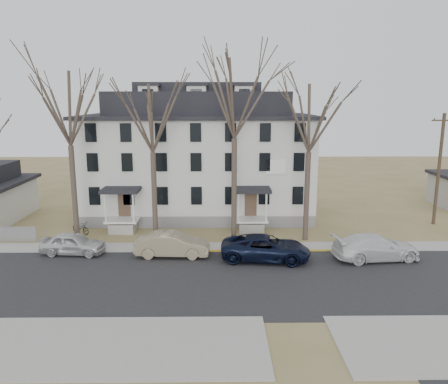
{
  "coord_description": "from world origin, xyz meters",
  "views": [
    {
      "loc": [
        -0.14,
        -22.29,
        10.57
      ],
      "look_at": [
        0.23,
        9.0,
        3.94
      ],
      "focal_mm": 35.0,
      "sensor_mm": 36.0,
      "label": 1
    }
  ],
  "objects_px": {
    "car_tan": "(172,245)",
    "tree_center": "(235,92)",
    "car_silver": "(73,244)",
    "car_white": "(376,248)",
    "tree_mid_right": "(310,113)",
    "bicycle_left": "(81,228)",
    "utility_pole_far": "(439,168)",
    "tree_far_left": "(68,103)",
    "tree_mid_left": "(152,113)",
    "boarding_house": "(199,157)",
    "car_navy": "(266,248)"
  },
  "relations": [
    {
      "from": "boarding_house",
      "to": "car_silver",
      "type": "xyz_separation_m",
      "value": [
        -8.3,
        -11.23,
        -4.63
      ]
    },
    {
      "from": "car_white",
      "to": "car_tan",
      "type": "bearing_deg",
      "value": 79.85
    },
    {
      "from": "car_tan",
      "to": "car_white",
      "type": "height_order",
      "value": "car_white"
    },
    {
      "from": "car_navy",
      "to": "bicycle_left",
      "type": "relative_size",
      "value": 3.14
    },
    {
      "from": "tree_far_left",
      "to": "tree_mid_right",
      "type": "height_order",
      "value": "tree_far_left"
    },
    {
      "from": "utility_pole_far",
      "to": "car_silver",
      "type": "xyz_separation_m",
      "value": [
        -28.8,
        -7.28,
        -4.15
      ]
    },
    {
      "from": "tree_center",
      "to": "car_white",
      "type": "distance_m",
      "value": 14.56
    },
    {
      "from": "car_white",
      "to": "car_silver",
      "type": "bearing_deg",
      "value": 79.54
    },
    {
      "from": "tree_center",
      "to": "boarding_house",
      "type": "bearing_deg",
      "value": 110.2
    },
    {
      "from": "tree_mid_right",
      "to": "car_tan",
      "type": "height_order",
      "value": "tree_mid_right"
    },
    {
      "from": "utility_pole_far",
      "to": "car_silver",
      "type": "bearing_deg",
      "value": -165.82
    },
    {
      "from": "tree_center",
      "to": "tree_mid_right",
      "type": "height_order",
      "value": "tree_center"
    },
    {
      "from": "utility_pole_far",
      "to": "car_tan",
      "type": "xyz_separation_m",
      "value": [
        -21.84,
        -7.78,
        -4.07
      ]
    },
    {
      "from": "boarding_house",
      "to": "bicycle_left",
      "type": "xyz_separation_m",
      "value": [
        -9.24,
        -6.53,
        -4.88
      ]
    },
    {
      "from": "tree_mid_right",
      "to": "car_tan",
      "type": "distance_m",
      "value": 13.66
    },
    {
      "from": "boarding_house",
      "to": "tree_mid_right",
      "type": "height_order",
      "value": "tree_mid_right"
    },
    {
      "from": "tree_center",
      "to": "car_navy",
      "type": "xyz_separation_m",
      "value": [
        1.98,
        -4.36,
        -10.26
      ]
    },
    {
      "from": "car_tan",
      "to": "tree_far_left",
      "type": "bearing_deg",
      "value": 67.33
    },
    {
      "from": "tree_center",
      "to": "bicycle_left",
      "type": "bearing_deg",
      "value": 172.45
    },
    {
      "from": "tree_center",
      "to": "car_tan",
      "type": "relative_size",
      "value": 2.91
    },
    {
      "from": "car_silver",
      "to": "car_white",
      "type": "bearing_deg",
      "value": -88.51
    },
    {
      "from": "utility_pole_far",
      "to": "boarding_house",
      "type": "bearing_deg",
      "value": 169.08
    },
    {
      "from": "car_navy",
      "to": "tree_mid_left",
      "type": "bearing_deg",
      "value": 68.47
    },
    {
      "from": "tree_mid_left",
      "to": "car_white",
      "type": "bearing_deg",
      "value": -15.73
    },
    {
      "from": "tree_mid_right",
      "to": "bicycle_left",
      "type": "relative_size",
      "value": 6.74
    },
    {
      "from": "car_silver",
      "to": "utility_pole_far",
      "type": "bearing_deg",
      "value": -70.85
    },
    {
      "from": "car_tan",
      "to": "tree_center",
      "type": "bearing_deg",
      "value": -48.17
    },
    {
      "from": "tree_mid_left",
      "to": "car_navy",
      "type": "relative_size",
      "value": 2.15
    },
    {
      "from": "car_tan",
      "to": "boarding_house",
      "type": "bearing_deg",
      "value": -4.17
    },
    {
      "from": "tree_far_left",
      "to": "car_white",
      "type": "bearing_deg",
      "value": -11.46
    },
    {
      "from": "bicycle_left",
      "to": "car_navy",
      "type": "bearing_deg",
      "value": -79.07
    },
    {
      "from": "boarding_house",
      "to": "utility_pole_far",
      "type": "distance_m",
      "value": 20.88
    },
    {
      "from": "tree_mid_left",
      "to": "utility_pole_far",
      "type": "distance_m",
      "value": 24.33
    },
    {
      "from": "car_silver",
      "to": "car_white",
      "type": "distance_m",
      "value": 20.74
    },
    {
      "from": "tree_mid_right",
      "to": "bicycle_left",
      "type": "bearing_deg",
      "value": 174.78
    },
    {
      "from": "tree_mid_left",
      "to": "car_silver",
      "type": "bearing_deg",
      "value": -149.85
    },
    {
      "from": "bicycle_left",
      "to": "car_tan",
      "type": "bearing_deg",
      "value": -89.62
    },
    {
      "from": "car_tan",
      "to": "car_white",
      "type": "xyz_separation_m",
      "value": [
        13.74,
        -0.76,
        0.01
      ]
    },
    {
      "from": "boarding_house",
      "to": "tree_far_left",
      "type": "distance_m",
      "value": 13.12
    },
    {
      "from": "tree_center",
      "to": "car_tan",
      "type": "height_order",
      "value": "tree_center"
    },
    {
      "from": "car_silver",
      "to": "car_navy",
      "type": "xyz_separation_m",
      "value": [
        13.28,
        -1.28,
        0.07
      ]
    },
    {
      "from": "car_silver",
      "to": "bicycle_left",
      "type": "distance_m",
      "value": 4.8
    },
    {
      "from": "tree_far_left",
      "to": "car_tan",
      "type": "distance_m",
      "value": 12.72
    },
    {
      "from": "tree_center",
      "to": "bicycle_left",
      "type": "relative_size",
      "value": 7.78
    },
    {
      "from": "tree_mid_left",
      "to": "utility_pole_far",
      "type": "height_order",
      "value": "tree_mid_left"
    },
    {
      "from": "car_tan",
      "to": "bicycle_left",
      "type": "distance_m",
      "value": 9.46
    },
    {
      "from": "tree_mid_right",
      "to": "car_silver",
      "type": "bearing_deg",
      "value": -169.61
    },
    {
      "from": "car_silver",
      "to": "car_tan",
      "type": "relative_size",
      "value": 0.88
    },
    {
      "from": "tree_mid_right",
      "to": "tree_mid_left",
      "type": "bearing_deg",
      "value": 180.0
    },
    {
      "from": "tree_far_left",
      "to": "bicycle_left",
      "type": "distance_m",
      "value": 9.98
    }
  ]
}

